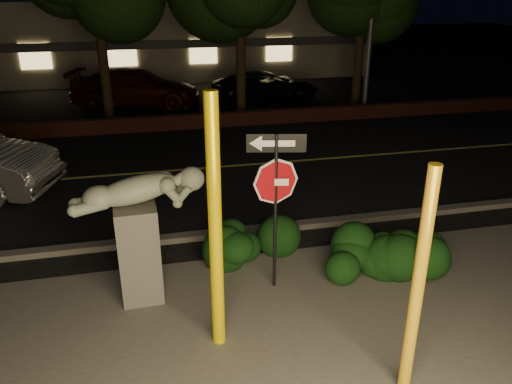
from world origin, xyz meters
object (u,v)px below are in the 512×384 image
signpost (276,182)px  parked_car_darkred (136,88)px  sculpture (139,223)px  parked_car_dark (266,86)px  yellow_pole_right (418,288)px  yellow_pole_left (215,229)px

signpost → parked_car_darkred: signpost is taller
signpost → sculpture: (-2.13, 0.18, -0.56)m
parked_car_darkred → parked_car_dark: bearing=-78.5°
yellow_pole_right → sculpture: 4.19m
sculpture → parked_car_darkred: 14.25m
sculpture → parked_car_darkred: bearing=87.5°
yellow_pole_left → parked_car_darkred: yellow_pole_left is taller
signpost → parked_car_dark: signpost is taller
parked_car_darkred → parked_car_dark: size_ratio=1.15×
sculpture → yellow_pole_left: bearing=-56.3°
sculpture → parked_car_dark: size_ratio=0.47×
signpost → parked_car_darkred: 14.60m
parked_car_dark → yellow_pole_left: bearing=153.6°
yellow_pole_right → yellow_pole_left: bearing=146.1°
sculpture → parked_car_dark: bearing=66.1°
yellow_pole_left → parked_car_darkred: (-0.94, 15.61, -1.04)m
sculpture → parked_car_dark: sculpture is taller
yellow_pole_left → parked_car_darkred: size_ratio=0.68×
yellow_pole_left → sculpture: yellow_pole_left is taller
yellow_pole_left → yellow_pole_right: bearing=-33.9°
signpost → parked_car_dark: (3.45, 14.21, -1.26)m
yellow_pole_right → parked_car_dark: size_ratio=0.65×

